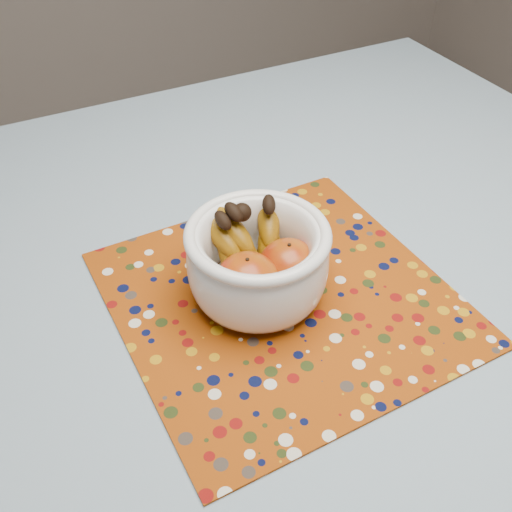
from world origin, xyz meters
name	(u,v)px	position (x,y,z in m)	size (l,w,h in m)	color
table	(327,301)	(0.00, 0.00, 0.67)	(1.20, 1.20, 0.75)	brown
tablecloth	(331,264)	(0.00, 0.00, 0.76)	(1.32, 1.32, 0.01)	slate
placemat	(282,298)	(-0.11, -0.04, 0.76)	(0.45, 0.45, 0.00)	#853407
fruit_bowl	(256,257)	(-0.13, -0.01, 0.83)	(0.19, 0.20, 0.14)	white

